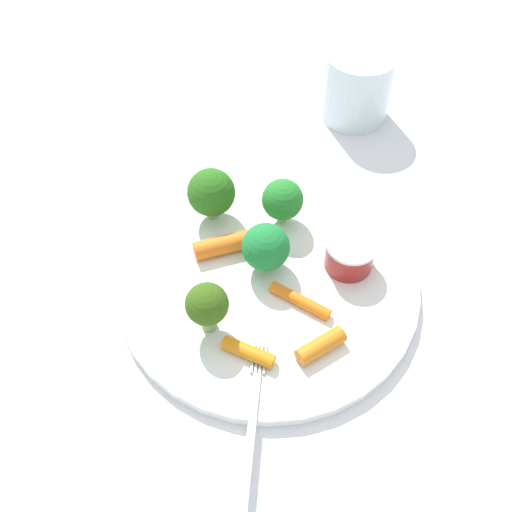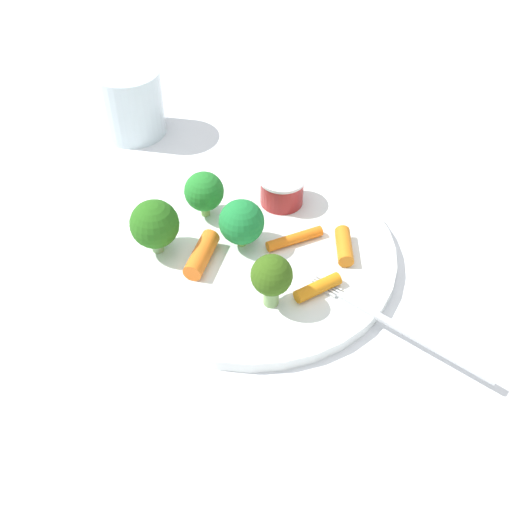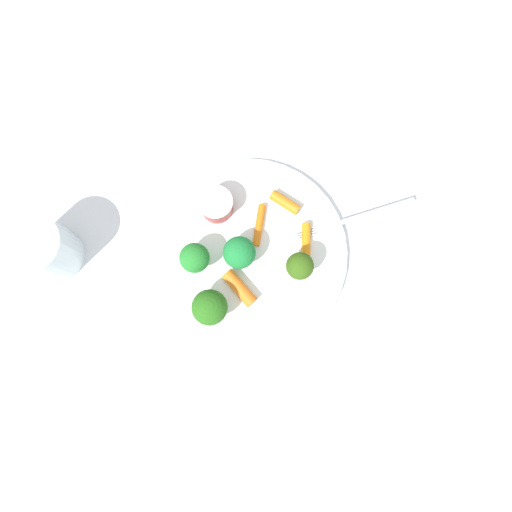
{
  "view_description": "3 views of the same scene",
  "coord_description": "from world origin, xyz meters",
  "views": [
    {
      "loc": [
        0.3,
        -0.07,
        0.45
      ],
      "look_at": [
        -0.02,
        -0.01,
        0.02
      ],
      "focal_mm": 40.49,
      "sensor_mm": 36.0,
      "label": 1
    },
    {
      "loc": [
        0.17,
        -0.4,
        0.42
      ],
      "look_at": [
        0.01,
        -0.02,
        0.02
      ],
      "focal_mm": 42.96,
      "sensor_mm": 36.0,
      "label": 2
    },
    {
      "loc": [
        -0.06,
        -0.11,
        0.6
      ],
      "look_at": [
        0.01,
        -0.01,
        0.02
      ],
      "focal_mm": 30.52,
      "sensor_mm": 36.0,
      "label": 3
    }
  ],
  "objects": [
    {
      "name": "broccoli_floret_1",
      "position": [
        -0.01,
        0.0,
        0.04
      ],
      "size": [
        0.04,
        0.04,
        0.05
      ],
      "color": "#83C457",
      "rests_on": "plate"
    },
    {
      "name": "carrot_stick_3",
      "position": [
        0.08,
        0.03,
        0.02
      ],
      "size": [
        0.03,
        0.05,
        0.02
      ],
      "primitive_type": "cylinder",
      "rotation": [
        1.57,
        0.0,
        0.39
      ],
      "color": "orange",
      "rests_on": "plate"
    },
    {
      "name": "broccoli_floret_3",
      "position": [
        -0.08,
        -0.04,
        0.04
      ],
      "size": [
        0.05,
        0.05,
        0.06
      ],
      "color": "#85AD71",
      "rests_on": "plate"
    },
    {
      "name": "drinking_glass",
      "position": [
        -0.23,
        0.15,
        0.04
      ],
      "size": [
        0.08,
        0.08,
        0.08
      ],
      "primitive_type": "cylinder",
      "color": "silver",
      "rests_on": "ground_plane"
    },
    {
      "name": "plate",
      "position": [
        0.0,
        0.0,
        0.01
      ],
      "size": [
        0.28,
        0.28,
        0.01
      ],
      "primitive_type": "cylinder",
      "color": "white",
      "rests_on": "ground_plane"
    },
    {
      "name": "sauce_cup",
      "position": [
        0.0,
        0.08,
        0.03
      ],
      "size": [
        0.05,
        0.05,
        0.03
      ],
      "color": "maroon",
      "rests_on": "plate"
    },
    {
      "name": "fork",
      "position": [
        0.15,
        -0.04,
        0.01
      ],
      "size": [
        0.17,
        0.06,
        0.0
      ],
      "color": "silver",
      "rests_on": "plate"
    },
    {
      "name": "carrot_stick_2",
      "position": [
        -0.04,
        -0.04,
        0.02
      ],
      "size": [
        0.02,
        0.06,
        0.02
      ],
      "primitive_type": "cylinder",
      "rotation": [
        1.57,
        0.0,
        0.12
      ],
      "color": "orange",
      "rests_on": "plate"
    },
    {
      "name": "carrot_stick_1",
      "position": [
        0.08,
        -0.03,
        0.02
      ],
      "size": [
        0.04,
        0.04,
        0.01
      ],
      "primitive_type": "cylinder",
      "rotation": [
        1.57,
        0.0,
        5.66
      ],
      "color": "orange",
      "rests_on": "plate"
    },
    {
      "name": "ground_plane",
      "position": [
        0.0,
        0.0,
        0.0
      ],
      "size": [
        2.4,
        2.4,
        0.0
      ],
      "primitive_type": "plane",
      "color": "white"
    },
    {
      "name": "broccoli_floret_2",
      "position": [
        0.04,
        -0.06,
        0.05
      ],
      "size": [
        0.04,
        0.04,
        0.05
      ],
      "color": "#83AA66",
      "rests_on": "plate"
    },
    {
      "name": "broccoli_floret_0",
      "position": [
        -0.06,
        0.03,
        0.04
      ],
      "size": [
        0.04,
        0.04,
        0.05
      ],
      "color": "#81B359",
      "rests_on": "plate"
    },
    {
      "name": "carrot_stick_0",
      "position": [
        0.03,
        0.02,
        0.02
      ],
      "size": [
        0.05,
        0.05,
        0.01
      ],
      "primitive_type": "cylinder",
      "rotation": [
        1.57,
        0.0,
        2.4
      ],
      "color": "orange",
      "rests_on": "plate"
    }
  ]
}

